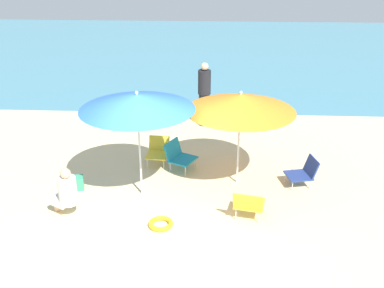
# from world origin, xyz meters

# --- Properties ---
(ground_plane) EXTENTS (40.00, 40.00, 0.00)m
(ground_plane) POSITION_xyz_m (0.00, 0.00, 0.00)
(ground_plane) COLOR beige
(sea_water) EXTENTS (40.00, 16.00, 0.01)m
(sea_water) POSITION_xyz_m (0.00, 13.58, 0.00)
(sea_water) COLOR teal
(sea_water) RESTS_ON ground_plane
(umbrella_blue) EXTENTS (2.13, 2.13, 2.12)m
(umbrella_blue) POSITION_xyz_m (-0.47, 1.04, 1.92)
(umbrella_blue) COLOR silver
(umbrella_blue) RESTS_ON ground_plane
(umbrella_orange) EXTENTS (2.15, 2.15, 1.98)m
(umbrella_orange) POSITION_xyz_m (1.43, 1.59, 1.75)
(umbrella_orange) COLOR silver
(umbrella_orange) RESTS_ON ground_plane
(beach_chair_a) EXTENTS (0.66, 0.59, 0.58)m
(beach_chair_a) POSITION_xyz_m (2.77, 1.57, 0.29)
(beach_chair_a) COLOR navy
(beach_chair_a) RESTS_ON ground_plane
(beach_chair_b) EXTENTS (0.50, 0.61, 0.57)m
(beach_chair_b) POSITION_xyz_m (-0.31, 2.42, 0.30)
(beach_chair_b) COLOR gold
(beach_chair_b) RESTS_ON ground_plane
(beach_chair_c) EXTENTS (0.63, 0.66, 0.61)m
(beach_chair_c) POSITION_xyz_m (1.58, 0.26, 0.33)
(beach_chair_c) COLOR gold
(beach_chair_c) RESTS_ON ground_plane
(beach_chair_d) EXTENTS (0.75, 0.74, 0.61)m
(beach_chair_d) POSITION_xyz_m (0.17, 2.15, 0.32)
(beach_chair_d) COLOR teal
(beach_chair_d) RESTS_ON ground_plane
(person_a) EXTENTS (0.56, 0.49, 0.97)m
(person_a) POSITION_xyz_m (-1.69, 0.21, 0.49)
(person_a) COLOR silver
(person_a) RESTS_ON ground_plane
(person_b) EXTENTS (0.34, 0.34, 1.71)m
(person_b) POSITION_xyz_m (0.65, 4.75, 0.86)
(person_b) COLOR black
(person_b) RESTS_ON ground_plane
(swim_ring) EXTENTS (0.44, 0.44, 0.08)m
(swim_ring) POSITION_xyz_m (0.03, -0.04, 0.04)
(swim_ring) COLOR yellow
(swim_ring) RESTS_ON ground_plane
(beach_bag) EXTENTS (0.26, 0.26, 0.28)m
(beach_bag) POSITION_xyz_m (-1.77, 1.15, 0.14)
(beach_bag) COLOR #389970
(beach_bag) RESTS_ON ground_plane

